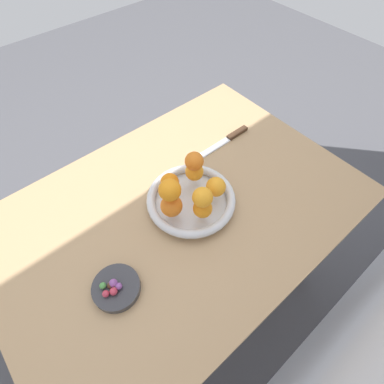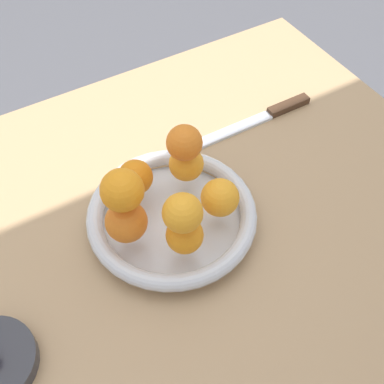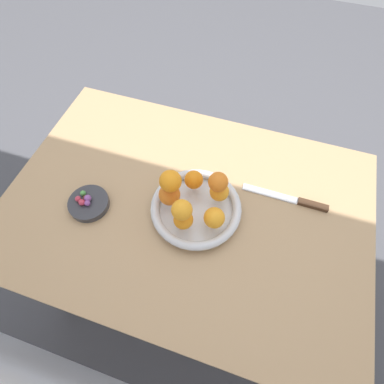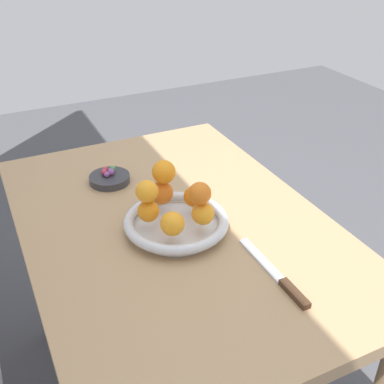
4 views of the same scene
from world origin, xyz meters
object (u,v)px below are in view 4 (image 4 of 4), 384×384
Objects in this scene: orange_7 at (200,193)px; knife at (278,277)px; orange_2 at (172,224)px; candy_ball_0 at (110,173)px; orange_5 at (164,172)px; fruit_bowl at (176,223)px; candy_ball_2 at (104,172)px; dining_table at (175,248)px; orange_4 at (194,196)px; candy_ball_1 at (111,172)px; candy_ball_5 at (110,171)px; candy_ball_3 at (109,174)px; candy_ball_7 at (107,174)px; candy_dish at (110,179)px; orange_6 at (147,191)px; orange_3 at (203,214)px; orange_1 at (148,211)px; candy_ball_6 at (112,168)px; orange_0 at (161,193)px.

orange_7 is 0.21× the size of knife.
orange_2 is 0.38m from candy_ball_0.
orange_5 is 1.10× the size of orange_7.
candy_ball_2 reaches higher than fruit_bowl.
candy_ball_2 reaches higher than candy_ball_0.
dining_table is 19.91× the size of orange_4.
orange_2 is 0.38m from candy_ball_1.
candy_ball_5 is (-0.00, -0.02, -0.00)m from candy_ball_2.
candy_ball_3 is 0.01m from candy_ball_7.
candy_ball_2 is at bearing 7.97° from orange_2.
orange_2 is at bearing -173.56° from candy_dish.
dining_table is at bearing -163.56° from candy_ball_5.
orange_6 is at bearing -178.23° from candy_ball_0.
orange_3 is 3.50× the size of candy_ball_0.
candy_dish is 2.22× the size of orange_1.
candy_ball_2 is 0.02m from candy_ball_5.
candy_ball_6 is at bearing -37.03° from candy_ball_5.
orange_4 is at bearing -85.49° from orange_6.
candy_ball_1 is (0.38, 0.04, -0.04)m from orange_2.
fruit_bowl is 4.82× the size of orange_7.
candy_ball_0 is at bearing 1.80° from orange_1.
orange_1 is 3.17× the size of candy_ball_7.
knife is (-0.59, -0.20, -0.02)m from candy_ball_5.
candy_ball_5 is (0.01, -0.00, 0.00)m from candy_ball_0.
dining_table is 0.16m from orange_4.
orange_0 is at bearing 21.42° from knife.
orange_6 is 0.21× the size of knife.
orange_7 reaches higher than orange_4.
orange_6 is 2.64× the size of candy_ball_1.
orange_5 reaches higher than orange_2.
candy_ball_5 is at bearing 5.30° from orange_2.
candy_ball_6 is at bearing -1.06° from orange_6.
dining_table is 68.76× the size of candy_ball_0.
orange_6 reaches higher than candy_ball_7.
dining_table is 17.74× the size of orange_0.
orange_2 reaches higher than fruit_bowl.
orange_1 is 0.30m from candy_ball_3.
orange_3 is at bearing 20.51° from knife.
orange_6 is at bearing 178.94° from candy_ball_6.
orange_3 is at bearing -83.74° from orange_2.
fruit_bowl is at bearing 41.20° from orange_7.
dining_table is at bearing -155.32° from orange_0.
orange_0 is at bearing 55.48° from orange_4.
candy_ball_3 is (0.37, 0.13, -0.04)m from orange_3.
candy_ball_1 is 0.61m from knife.
fruit_bowl is 0.30m from knife.
orange_7 is at bearing -160.23° from candy_ball_2.
orange_7 is (-0.36, -0.12, 0.11)m from candy_dish.
orange_1 is at bearing 135.85° from orange_0.
orange_2 reaches higher than orange_3.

